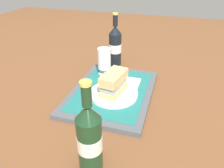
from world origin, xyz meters
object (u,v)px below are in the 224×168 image
at_px(sandwich, 114,82).
at_px(beer_glass, 104,60).
at_px(plate, 114,94).
at_px(second_bottle, 89,138).
at_px(beer_bottle, 115,45).

bearing_deg(sandwich, beer_glass, 40.04).
bearing_deg(sandwich, plate, 180.00).
bearing_deg(second_bottle, sandwich, 5.70).
relative_size(sandwich, beer_bottle, 0.52).
bearing_deg(plate, beer_bottle, 15.35).
distance_m(plate, sandwich, 0.05).
distance_m(plate, beer_glass, 0.20).
bearing_deg(beer_bottle, plate, -164.65).
bearing_deg(plate, sandwich, -9.52).
bearing_deg(plate, second_bottle, -174.15).
bearing_deg(beer_bottle, beer_glass, 178.61).
height_order(beer_glass, second_bottle, second_bottle).
bearing_deg(beer_glass, second_bottle, -165.48).
distance_m(beer_glass, beer_bottle, 0.16).
xyz_separation_m(sandwich, beer_glass, (0.16, 0.09, 0.01)).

